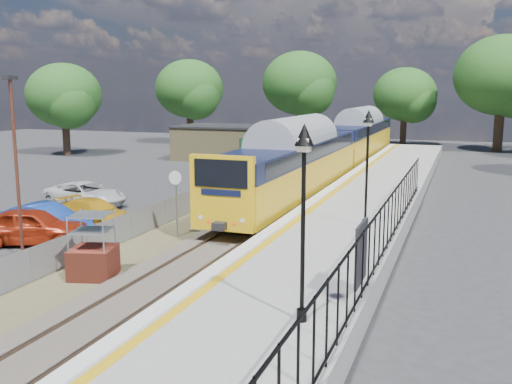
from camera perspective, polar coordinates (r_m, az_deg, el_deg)
The scene contains 18 objects.
ground at distance 19.42m, azimuth -8.13°, elevation -8.64°, with size 120.00×120.00×0.00m, color #2D2D30.
track_bed at distance 28.12m, azimuth 0.36°, elevation -2.48°, with size 5.90×80.00×0.29m.
platform at distance 25.26m, azimuth 9.09°, elevation -3.22°, with size 5.00×70.00×0.90m, color gray.
platform_edge at distance 25.62m, azimuth 4.59°, elevation -1.89°, with size 0.90×70.00×0.01m.
victorian_lamp_south at distance 12.74m, azimuth 4.80°, elevation 1.49°, with size 0.44×0.44×4.60m.
victorian_lamp_north at distance 22.51m, azimuth 11.13°, elevation 5.04°, with size 0.44×0.44×4.60m.
palisade_fence at distance 19.04m, azimuth 12.77°, elevation -3.42°, with size 0.12×26.00×2.00m.
wire_fence at distance 31.52m, azimuth -4.58°, elevation -0.20°, with size 0.06×52.00×1.20m.
outbuilding at distance 51.53m, azimuth -2.45°, elevation 4.83°, with size 10.80×10.10×3.12m.
tree_line at distance 58.63m, azimuth 13.11°, elevation 10.19°, with size 56.80×43.80×11.88m.
train at distance 41.68m, azimuth 7.89°, elevation 4.65°, with size 2.82×40.83×3.51m.
brick_plinth at distance 19.75m, azimuth -16.01°, elevation -5.35°, with size 1.72×1.72×2.25m.
speed_sign at distance 24.25m, azimuth -8.03°, elevation -0.03°, with size 0.59×0.10×2.91m.
carpark_lamp at distance 22.00m, azimuth -22.90°, elevation 3.17°, with size 0.25×0.50×6.73m.
car_red at distance 25.02m, azimuth -21.49°, elevation -3.21°, with size 1.79×4.44×1.51m, color #A5280F.
car_blue at distance 26.53m, azimuth -20.25°, elevation -2.57°, with size 1.44×4.13×1.36m, color #1B40A5.
car_yellow at distance 27.93m, azimuth -15.85°, elevation -1.91°, with size 1.65×4.05×1.18m, color gold.
car_white at distance 32.37m, azimuth -16.70°, elevation -0.22°, with size 2.19×4.75×1.32m, color silver.
Camera 1 is at (8.83, -16.16, 6.18)m, focal length 40.00 mm.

